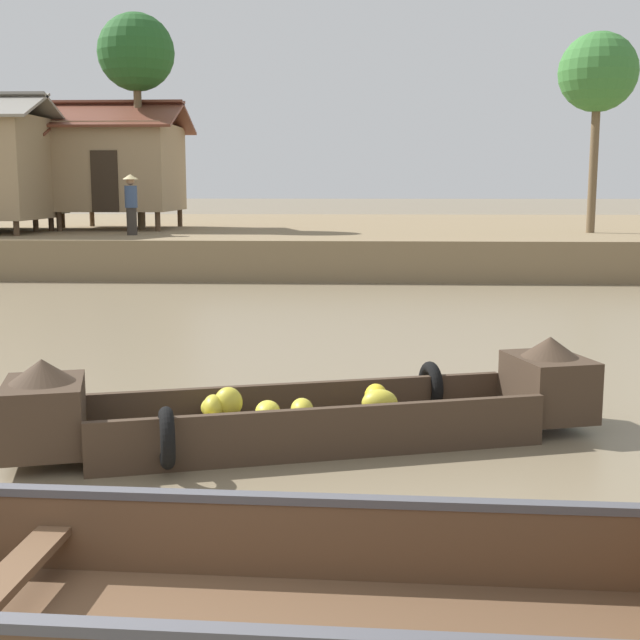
{
  "coord_description": "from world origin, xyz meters",
  "views": [
    {
      "loc": [
        1.59,
        -3.61,
        2.38
      ],
      "look_at": [
        1.09,
        7.23,
        0.66
      ],
      "focal_mm": 47.52,
      "sensor_mm": 36.0,
      "label": 1
    }
  ],
  "objects": [
    {
      "name": "palm_tree_near",
      "position": [
        -5.23,
        22.71,
        6.33
      ],
      "size": [
        2.33,
        2.33,
        6.52
      ],
      "color": "brown",
      "rests_on": "riverbank_strip"
    },
    {
      "name": "palm_tree_mid",
      "position": [
        8.28,
        21.34,
        5.5
      ],
      "size": [
        2.21,
        2.21,
        5.62
      ],
      "color": "brown",
      "rests_on": "riverbank_strip"
    },
    {
      "name": "riverbank_strip",
      "position": [
        0.0,
        27.21,
        0.52
      ],
      "size": [
        160.0,
        20.0,
        1.04
      ],
      "primitive_type": "cube",
      "color": "#7F6B4C",
      "rests_on": "ground"
    },
    {
      "name": "banana_boat",
      "position": [
        1.16,
        3.98,
        0.32
      ],
      "size": [
        5.47,
        2.45,
        0.92
      ],
      "color": "#3D2D21",
      "rests_on": "ground"
    },
    {
      "name": "viewer_boat",
      "position": [
        0.85,
        0.3,
        0.33
      ],
      "size": [
        6.43,
        1.8,
        1.0
      ],
      "color": "brown",
      "rests_on": "ground"
    },
    {
      "name": "stilt_house_right",
      "position": [
        -5.92,
        23.08,
        3.01
      ],
      "size": [
        4.09,
        4.05,
        3.97
      ],
      "color": "#4C3826",
      "rests_on": "riverbank_strip"
    },
    {
      "name": "vendor_person",
      "position": [
        -4.68,
        19.55,
        1.97
      ],
      "size": [
        0.44,
        0.44,
        1.66
      ],
      "color": "#332D28",
      "rests_on": "riverbank_strip"
    },
    {
      "name": "ground_plane",
      "position": [
        0.0,
        10.0,
        0.0
      ],
      "size": [
        300.0,
        300.0,
        0.0
      ],
      "primitive_type": "plane",
      "color": "#7A6B51"
    },
    {
      "name": "stilt_house_mid_right",
      "position": [
        -9.42,
        22.33,
        2.8
      ],
      "size": [
        3.92,
        3.19,
        3.48
      ],
      "color": "#4C3826",
      "rests_on": "riverbank_strip"
    }
  ]
}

